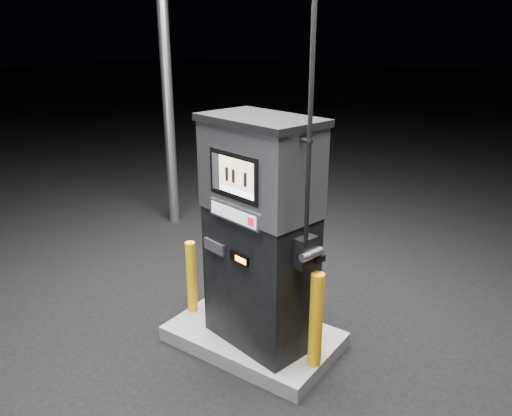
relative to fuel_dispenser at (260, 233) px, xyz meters
The scene contains 5 objects.
ground 1.24m from the fuel_dispenser, 150.86° to the left, with size 80.00×80.00×0.00m, color black.
pump_island 1.17m from the fuel_dispenser, 150.86° to the left, with size 1.60×1.00×0.15m, color slate.
fuel_dispenser is the anchor object (origin of this frame).
bollard_left 1.11m from the fuel_dispenser, behind, with size 0.10×0.10×0.77m, color #FFA90E.
bollard_right 0.89m from the fuel_dispenser, ahead, with size 0.12×0.12×0.88m, color #FFA90E.
Camera 1 is at (2.44, -3.43, 2.92)m, focal length 35.00 mm.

